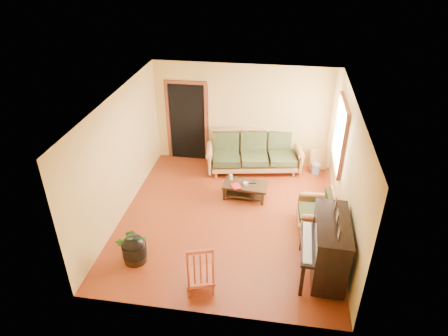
% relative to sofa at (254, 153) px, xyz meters
% --- Properties ---
extents(floor, '(5.00, 5.00, 0.00)m').
position_rel_sofa_xyz_m(floor, '(-0.33, -2.08, -0.50)').
color(floor, '#5D1E0C').
rests_on(floor, ground).
extents(doorway, '(1.08, 0.16, 2.05)m').
position_rel_sofa_xyz_m(doorway, '(-1.78, 0.40, 0.53)').
color(doorway, black).
rests_on(doorway, floor).
extents(window, '(0.12, 1.36, 1.46)m').
position_rel_sofa_xyz_m(window, '(1.88, -0.78, 1.00)').
color(window, white).
rests_on(window, right_wall).
extents(sofa, '(2.45, 1.36, 0.99)m').
position_rel_sofa_xyz_m(sofa, '(0.00, 0.00, 0.00)').
color(sofa, '#A76F3D').
rests_on(sofa, floor).
extents(coffee_table, '(1.02, 0.61, 0.36)m').
position_rel_sofa_xyz_m(coffee_table, '(-0.09, -1.25, -0.32)').
color(coffee_table, black).
rests_on(coffee_table, floor).
extents(armchair, '(0.81, 0.85, 0.80)m').
position_rel_sofa_xyz_m(armchair, '(1.41, -2.04, -0.10)').
color(armchair, '#A76F3D').
rests_on(armchair, floor).
extents(piano, '(0.80, 1.32, 1.15)m').
position_rel_sofa_xyz_m(piano, '(1.58, -3.42, 0.08)').
color(piano, black).
rests_on(piano, floor).
extents(footstool, '(0.46, 0.46, 0.42)m').
position_rel_sofa_xyz_m(footstool, '(-1.85, -3.60, -0.29)').
color(footstool, black).
rests_on(footstool, floor).
extents(red_chair, '(0.60, 0.63, 1.00)m').
position_rel_sofa_xyz_m(red_chair, '(-0.54, -4.06, 0.00)').
color(red_chair, maroon).
rests_on(red_chair, floor).
extents(leaning_frame, '(0.45, 0.24, 0.60)m').
position_rel_sofa_xyz_m(leaning_frame, '(1.61, 0.26, -0.20)').
color(leaning_frame, gold).
rests_on(leaning_frame, floor).
extents(ceramic_crock, '(0.28, 0.28, 0.27)m').
position_rel_sofa_xyz_m(ceramic_crock, '(1.55, 0.08, -0.36)').
color(ceramic_crock, '#3757A6').
rests_on(ceramic_crock, floor).
extents(potted_plant, '(0.64, 0.59, 0.62)m').
position_rel_sofa_xyz_m(potted_plant, '(-1.91, -3.52, -0.19)').
color(potted_plant, '#195618').
rests_on(potted_plant, floor).
extents(book, '(0.28, 0.31, 0.02)m').
position_rel_sofa_xyz_m(book, '(-0.35, -1.44, -0.13)').
color(book, '#A7161D').
rests_on(book, coffee_table).
extents(candle, '(0.09, 0.09, 0.13)m').
position_rel_sofa_xyz_m(candle, '(-0.43, -1.11, -0.08)').
color(candle, silver).
rests_on(candle, coffee_table).
extents(glass_jar, '(0.12, 0.12, 0.06)m').
position_rel_sofa_xyz_m(glass_jar, '(-0.08, -1.29, -0.11)').
color(glass_jar, silver).
rests_on(glass_jar, coffee_table).
extents(remote, '(0.16, 0.07, 0.02)m').
position_rel_sofa_xyz_m(remote, '(0.08, -1.20, -0.13)').
color(remote, black).
rests_on(remote, coffee_table).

